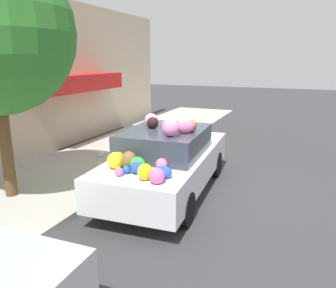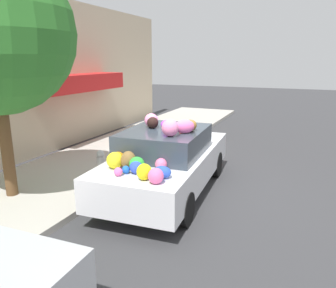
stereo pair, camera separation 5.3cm
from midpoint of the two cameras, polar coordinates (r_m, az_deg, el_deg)
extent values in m
plane|color=#38383A|center=(7.57, 0.21, -8.25)|extent=(60.00, 60.00, 0.00)
cube|color=#B2ADA3|center=(8.90, -16.04, -4.86)|extent=(24.00, 3.20, 0.13)
cube|color=red|center=(11.56, -14.78, 10.30)|extent=(3.93, 0.90, 0.55)
cylinder|color=brown|center=(7.50, -26.15, -0.14)|extent=(0.24, 0.24, 2.19)
cylinder|color=#B2B2B7|center=(8.07, -11.39, -3.99)|extent=(0.20, 0.20, 0.55)
sphere|color=#B2B2B7|center=(7.98, -11.51, -1.71)|extent=(0.18, 0.18, 0.18)
cube|color=silver|center=(7.35, 0.21, -3.63)|extent=(4.55, 2.09, 0.65)
cube|color=#333D47|center=(7.03, -0.27, 0.48)|extent=(2.10, 1.72, 0.52)
cylinder|color=black|center=(8.95, -1.87, -2.46)|extent=(0.65, 0.22, 0.64)
cylinder|color=black|center=(8.51, 8.62, -3.53)|extent=(0.65, 0.22, 0.64)
cylinder|color=black|center=(6.63, -10.74, -8.97)|extent=(0.65, 0.22, 0.64)
cylinder|color=black|center=(6.01, 3.35, -11.26)|extent=(0.65, 0.22, 0.64)
sphere|color=pink|center=(5.75, -8.41, -4.79)|extent=(0.19, 0.19, 0.15)
sphere|color=blue|center=(8.93, 3.46, 2.36)|extent=(0.19, 0.19, 0.18)
sphere|color=pink|center=(6.31, 0.60, 2.83)|extent=(0.46, 0.46, 0.33)
ellipsoid|color=blue|center=(8.49, 5.77, 2.15)|extent=(0.50, 0.50, 0.31)
ellipsoid|color=blue|center=(5.59, -0.73, -4.90)|extent=(0.25, 0.32, 0.21)
sphere|color=black|center=(7.07, -2.47, 3.73)|extent=(0.34, 0.34, 0.25)
sphere|color=pink|center=(5.99, -0.97, -3.52)|extent=(0.23, 0.23, 0.22)
ellipsoid|color=purple|center=(6.98, 0.11, 3.41)|extent=(0.45, 0.44, 0.20)
sphere|color=blue|center=(5.86, -7.11, -4.45)|extent=(0.19, 0.19, 0.14)
ellipsoid|color=yellow|center=(8.93, 0.80, 2.53)|extent=(0.40, 0.37, 0.22)
sphere|color=pink|center=(7.21, -2.71, 4.16)|extent=(0.42, 0.42, 0.30)
sphere|color=white|center=(8.34, 6.00, 1.87)|extent=(0.37, 0.37, 0.30)
sphere|color=orange|center=(9.07, 2.02, 2.91)|extent=(0.37, 0.37, 0.28)
ellipsoid|color=yellow|center=(5.50, -3.90, -4.86)|extent=(0.36, 0.36, 0.28)
sphere|color=orange|center=(6.33, -8.44, -2.50)|extent=(0.36, 0.36, 0.26)
sphere|color=pink|center=(9.06, 0.80, 3.03)|extent=(0.39, 0.39, 0.32)
ellipsoid|color=brown|center=(6.04, -6.66, -2.84)|extent=(0.35, 0.35, 0.34)
sphere|color=green|center=(5.89, -5.19, -3.57)|extent=(0.40, 0.40, 0.28)
ellipsoid|color=olive|center=(6.84, 4.18, 3.28)|extent=(0.38, 0.37, 0.23)
sphere|color=pink|center=(5.34, -1.86, -5.58)|extent=(0.35, 0.35, 0.26)
sphere|color=blue|center=(5.82, -5.30, -4.03)|extent=(0.33, 0.33, 0.24)
sphere|color=red|center=(7.09, 2.70, 3.37)|extent=(0.16, 0.16, 0.15)
ellipsoid|color=pink|center=(6.60, 3.16, 3.07)|extent=(0.42, 0.46, 0.28)
sphere|color=yellow|center=(6.13, -8.99, -2.82)|extent=(0.37, 0.37, 0.31)
camera|label=1|loc=(0.03, -89.79, 0.05)|focal=35.00mm
camera|label=2|loc=(0.03, 90.21, -0.05)|focal=35.00mm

